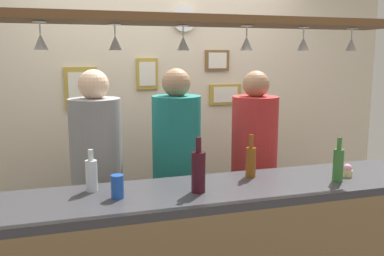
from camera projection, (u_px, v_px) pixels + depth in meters
The scene contains 22 objects.
back_wall at pixel (158, 110), 3.66m from camera, with size 4.40×0.06×2.60m, color beige.
overhead_glass_rack at pixel (214, 21), 2.23m from camera, with size 2.20×0.36×0.04m, color brown.
hanging_wineglass_far_left at pixel (41, 41), 1.99m from camera, with size 0.07×0.07×0.13m.
hanging_wineglass_left at pixel (115, 42), 2.15m from camera, with size 0.07×0.07×0.13m.
hanging_wineglass_center_left at pixel (183, 42), 2.25m from camera, with size 0.07×0.07×0.13m.
hanging_wineglass_center at pixel (246, 43), 2.27m from camera, with size 0.07×0.07×0.13m.
hanging_wineglass_center_right at pixel (303, 43), 2.38m from camera, with size 0.07×0.07×0.13m.
hanging_wineglass_right at pixel (351, 44), 2.50m from camera, with size 0.07×0.07×0.13m.
person_left_grey_shirt at pixel (97, 170), 2.81m from camera, with size 0.34×0.34×1.68m.
person_middle_teal_shirt at pixel (177, 164), 2.97m from camera, with size 0.34×0.34×1.69m.
person_right_red_shirt at pixel (254, 160), 3.15m from camera, with size 0.34×0.34×1.66m.
bottle_beer_amber_tall at pixel (251, 161), 2.53m from camera, with size 0.06×0.06×0.26m.
bottle_beer_green_import at pixel (338, 164), 2.44m from camera, with size 0.06×0.06×0.26m.
bottle_soda_clear at pixel (91, 174), 2.27m from camera, with size 0.06×0.06×0.23m.
bottle_wine_dark_red at pixel (198, 171), 2.25m from camera, with size 0.08×0.08×0.30m.
drink_can at pixel (117, 187), 2.16m from camera, with size 0.07×0.07×0.12m, color #1E4CB2.
cupcake at pixel (347, 171), 2.55m from camera, with size 0.06×0.06×0.08m.
picture_frame_caricature at pixel (81, 88), 3.40m from camera, with size 0.26×0.02×0.34m.
picture_frame_upper_small at pixel (217, 60), 3.70m from camera, with size 0.22×0.02×0.18m.
picture_frame_crest at pixel (147, 74), 3.54m from camera, with size 0.18×0.02×0.26m.
picture_frame_lower_pair at pixel (225, 95), 3.78m from camera, with size 0.30×0.02×0.18m.
wall_clock at pixel (184, 18), 3.55m from camera, with size 0.22×0.22×0.03m, color white.
Camera 1 is at (-0.79, -2.46, 1.77)m, focal length 39.41 mm.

